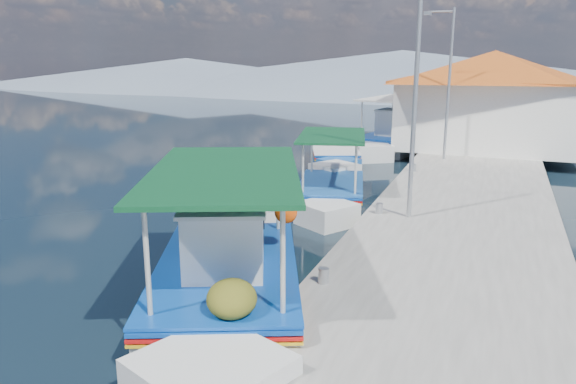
% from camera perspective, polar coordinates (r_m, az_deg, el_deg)
% --- Properties ---
extents(ground, '(160.00, 160.00, 0.00)m').
position_cam_1_polar(ground, '(14.79, -6.95, -4.66)').
color(ground, black).
rests_on(ground, ground).
extents(quay, '(5.00, 44.00, 0.50)m').
position_cam_1_polar(quay, '(18.87, 18.17, -0.35)').
color(quay, '#A6A29B').
rests_on(quay, ground).
extents(bollards, '(0.20, 17.20, 0.30)m').
position_cam_1_polar(bollards, '(18.26, 11.55, 0.90)').
color(bollards, '#A5A8AD').
rests_on(bollards, quay).
extents(main_caique, '(4.90, 8.31, 2.98)m').
position_cam_1_polar(main_caique, '(10.77, -5.93, -8.67)').
color(main_caique, white).
rests_on(main_caique, ground).
extents(caique_green_canopy, '(3.02, 6.51, 2.51)m').
position_cam_1_polar(caique_green_canopy, '(17.97, 4.63, 0.03)').
color(caique_green_canopy, white).
rests_on(caique_green_canopy, ground).
extents(caique_blue_hull, '(3.38, 6.04, 1.15)m').
position_cam_1_polar(caique_blue_hull, '(24.34, 4.95, 3.58)').
color(caique_blue_hull, '#1B55A4').
rests_on(caique_blue_hull, ground).
extents(caique_far, '(3.53, 8.24, 2.94)m').
position_cam_1_polar(caique_far, '(28.24, 11.00, 5.32)').
color(caique_far, white).
rests_on(caique_far, ground).
extents(harbor_building, '(10.49, 10.49, 4.40)m').
position_cam_1_polar(harbor_building, '(27.39, 20.37, 9.14)').
color(harbor_building, white).
rests_on(harbor_building, quay).
extents(lamp_post_near, '(1.21, 0.14, 6.00)m').
position_cam_1_polar(lamp_post_near, '(14.51, 12.72, 10.29)').
color(lamp_post_near, '#A5A8AD').
rests_on(lamp_post_near, quay).
extents(lamp_post_far, '(1.21, 0.14, 6.00)m').
position_cam_1_polar(lamp_post_far, '(23.44, 16.16, 11.41)').
color(lamp_post_far, '#A5A8AD').
rests_on(lamp_post_far, quay).
extents(mountain_ridge, '(171.40, 96.00, 5.50)m').
position_cam_1_polar(mountain_ridge, '(68.37, 21.44, 10.89)').
color(mountain_ridge, slate).
rests_on(mountain_ridge, ground).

